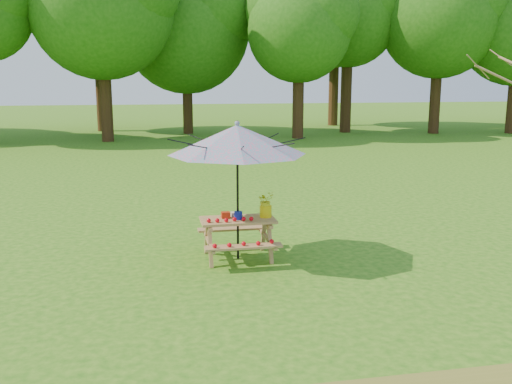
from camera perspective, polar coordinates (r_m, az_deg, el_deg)
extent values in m
plane|color=#256613|center=(8.91, 21.54, -8.49)|extent=(120.00, 120.00, 0.00)
cube|color=#AC814E|center=(9.22, -1.83, -2.81)|extent=(1.20, 0.62, 0.04)
cube|color=#AC814E|center=(8.78, -1.24, -5.51)|extent=(1.20, 0.22, 0.04)
cube|color=#AC814E|center=(9.82, -2.33, -3.69)|extent=(1.20, 0.22, 0.04)
cylinder|color=black|center=(9.12, -1.85, 0.08)|extent=(0.04, 0.04, 2.25)
cone|color=#20AFB8|center=(9.00, -1.88, 5.24)|extent=(2.37, 2.37, 0.47)
sphere|color=#20AFB8|center=(8.97, -1.89, 6.89)|extent=(0.08, 0.08, 0.08)
cube|color=#AF280E|center=(9.26, -3.05, -2.32)|extent=(0.14, 0.12, 0.10)
cylinder|color=#13209D|center=(9.16, -1.79, -2.36)|extent=(0.13, 0.13, 0.13)
cube|color=beige|center=(9.38, -2.11, -2.24)|extent=(0.13, 0.13, 0.07)
cylinder|color=yellow|center=(9.31, 0.97, -1.93)|extent=(0.19, 0.19, 0.19)
imported|color=yellow|center=(9.27, 0.98, -0.83)|extent=(0.33, 0.31, 0.29)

